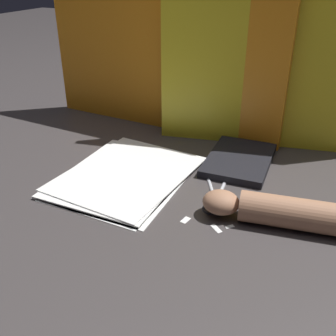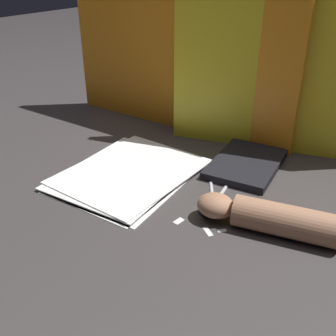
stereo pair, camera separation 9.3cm
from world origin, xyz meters
name	(u,v)px [view 1 (the left image)]	position (x,y,z in m)	size (l,w,h in m)	color
ground_plane	(166,186)	(0.00, 0.00, 0.00)	(6.00, 6.00, 0.00)	#3D3838
backdrop_panel_left	(160,48)	(-0.19, 0.35, 0.25)	(0.80, 0.06, 0.51)	orange
backdrop_panel_center	(271,55)	(0.15, 0.35, 0.26)	(0.61, 0.15, 0.53)	yellow
paper_stack	(125,176)	(-0.11, -0.01, 0.01)	(0.31, 0.38, 0.01)	white
book_closed	(239,160)	(0.13, 0.20, 0.01)	(0.18, 0.25, 0.02)	black
scissors	(216,201)	(0.14, -0.02, 0.00)	(0.10, 0.16, 0.01)	silver
hand_forearm	(274,210)	(0.27, -0.04, 0.03)	(0.30, 0.11, 0.07)	#A87556
paper_scrap_near	(185,220)	(0.10, -0.11, 0.00)	(0.02, 0.03, 0.00)	white
paper_scrap_mid	(230,226)	(0.20, -0.09, 0.00)	(0.02, 0.02, 0.00)	white
paper_scrap_far	(216,228)	(0.17, -0.11, 0.00)	(0.03, 0.03, 0.00)	white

